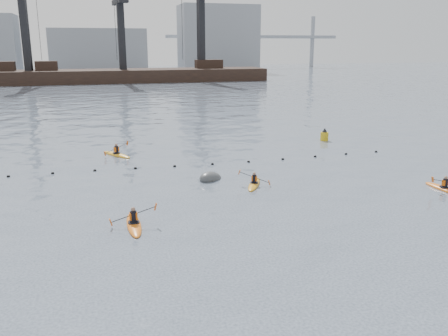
{
  "coord_description": "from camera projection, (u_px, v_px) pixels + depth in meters",
  "views": [
    {
      "loc": [
        -7.76,
        -12.96,
        9.24
      ],
      "look_at": [
        -1.23,
        10.72,
        2.8
      ],
      "focal_mm": 38.0,
      "sensor_mm": 36.0,
      "label": 1
    }
  ],
  "objects": [
    {
      "name": "kayaker_5",
      "position": [
        117.0,
        154.0,
        40.54
      ],
      "size": [
        2.54,
        3.46,
        1.22
      ],
      "rotation": [
        0.0,
        0.0,
        0.56
      ],
      "color": "gold",
      "rests_on": "ground"
    },
    {
      "name": "float_line",
      "position": [
        193.0,
        165.0,
        37.3
      ],
      "size": [
        33.24,
        0.73,
        0.24
      ],
      "color": "black",
      "rests_on": "ground"
    },
    {
      "name": "kayaker_0",
      "position": [
        134.0,
        224.0,
        24.83
      ],
      "size": [
        2.5,
        3.66,
        1.28
      ],
      "rotation": [
        0.0,
        0.0,
        -0.0
      ],
      "color": "orange",
      "rests_on": "ground"
    },
    {
      "name": "kayaker_4",
      "position": [
        445.0,
        188.0,
        30.92
      ],
      "size": [
        2.29,
        3.42,
        1.13
      ],
      "rotation": [
        0.0,
        0.0,
        3.22
      ],
      "color": "orange",
      "rests_on": "ground"
    },
    {
      "name": "kayaker_3",
      "position": [
        254.0,
        184.0,
        31.98
      ],
      "size": [
        2.05,
        3.14,
        1.15
      ],
      "rotation": [
        0.0,
        0.0,
        -0.48
      ],
      "color": "orange",
      "rests_on": "ground"
    },
    {
      "name": "barge_pier",
      "position": [
        123.0,
        74.0,
        118.46
      ],
      "size": [
        72.0,
        19.3,
        29.5
      ],
      "color": "black",
      "rests_on": "ground"
    },
    {
      "name": "skyline",
      "position": [
        121.0,
        44.0,
        154.79
      ],
      "size": [
        141.0,
        28.0,
        22.0
      ],
      "color": "gray",
      "rests_on": "ground"
    },
    {
      "name": "nav_buoy",
      "position": [
        324.0,
        136.0,
        46.68
      ],
      "size": [
        0.78,
        0.78,
        1.42
      ],
      "color": "gold",
      "rests_on": "ground"
    },
    {
      "name": "ground",
      "position": [
        340.0,
        319.0,
        16.42
      ],
      "size": [
        400.0,
        400.0,
        0.0
      ],
      "primitive_type": "plane",
      "color": "#384051",
      "rests_on": "ground"
    },
    {
      "name": "mooring_buoy",
      "position": [
        211.0,
        179.0,
        33.45
      ],
      "size": [
        2.57,
        2.54,
        1.5
      ],
      "primitive_type": "ellipsoid",
      "rotation": [
        0.0,
        0.21,
        0.76
      ],
      "color": "#414447",
      "rests_on": "ground"
    }
  ]
}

